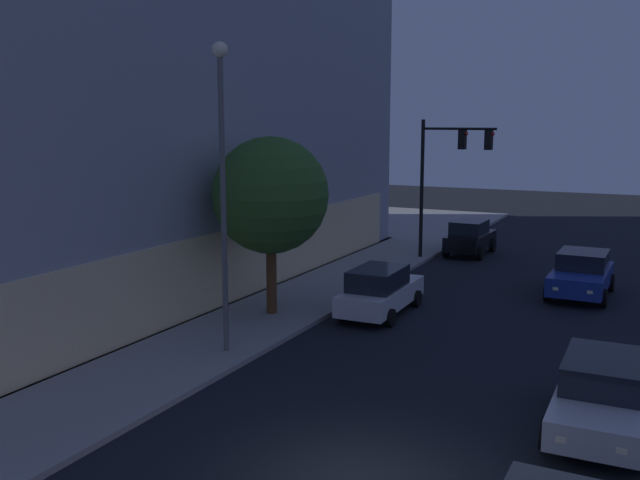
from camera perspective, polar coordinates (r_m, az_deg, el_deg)
name	(u,v)px	position (r m, az deg, el deg)	size (l,w,h in m)	color
traffic_light_far_corner	(448,162)	(34.00, 10.32, 6.23)	(0.57, 3.68, 6.68)	black
street_lamp_sidewalk	(222,164)	(19.87, -7.91, 6.11)	(0.44, 0.44, 8.71)	#606060
sidewalk_tree	(271,196)	(23.95, -4.03, 3.60)	(3.98, 3.98, 6.10)	brown
car_silver	(601,394)	(16.89, 21.82, -11.51)	(4.52, 2.08, 1.61)	#B7BABF
car_white	(380,290)	(24.92, 4.89, -4.09)	(4.63, 2.01, 1.70)	silver
car_blue	(581,274)	(29.27, 20.41, -2.57)	(4.56, 2.26, 1.72)	navy
car_black	(470,237)	(36.66, 12.05, 0.23)	(4.04, 2.01, 1.78)	black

